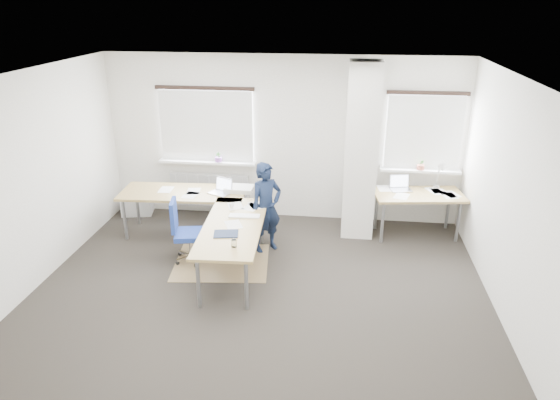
# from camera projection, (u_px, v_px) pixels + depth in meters

# --- Properties ---
(ground) EXTENTS (6.00, 6.00, 0.00)m
(ground) POSITION_uv_depth(u_px,v_px,m) (260.00, 290.00, 6.66)
(ground) COLOR black
(ground) RESTS_ON ground
(room_shell) EXTENTS (6.04, 5.04, 2.82)m
(room_shell) POSITION_uv_depth(u_px,v_px,m) (278.00, 155.00, 6.40)
(room_shell) COLOR beige
(room_shell) RESTS_ON ground
(floor_mat) EXTENTS (1.47, 1.29, 0.01)m
(floor_mat) POSITION_uv_depth(u_px,v_px,m) (222.00, 262.00, 7.36)
(floor_mat) COLOR olive
(floor_mat) RESTS_ON ground
(white_crate) EXTENTS (0.58, 0.46, 0.31)m
(white_crate) POSITION_uv_depth(u_px,v_px,m) (137.00, 205.00, 8.97)
(white_crate) COLOR white
(white_crate) RESTS_ON ground
(desk_main) EXTENTS (2.54, 2.62, 0.96)m
(desk_main) POSITION_uv_depth(u_px,v_px,m) (210.00, 209.00, 7.45)
(desk_main) COLOR olive
(desk_main) RESTS_ON ground
(desk_side) EXTENTS (1.48, 0.89, 1.22)m
(desk_side) POSITION_uv_depth(u_px,v_px,m) (419.00, 196.00, 7.97)
(desk_side) COLOR olive
(desk_side) RESTS_ON ground
(task_chair) EXTENTS (0.53, 0.52, 0.96)m
(task_chair) POSITION_uv_depth(u_px,v_px,m) (188.00, 244.00, 7.32)
(task_chair) COLOR navy
(task_chair) RESTS_ON ground
(person) EXTENTS (0.61, 0.58, 1.40)m
(person) POSITION_uv_depth(u_px,v_px,m) (266.00, 208.00, 7.49)
(person) COLOR black
(person) RESTS_ON ground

